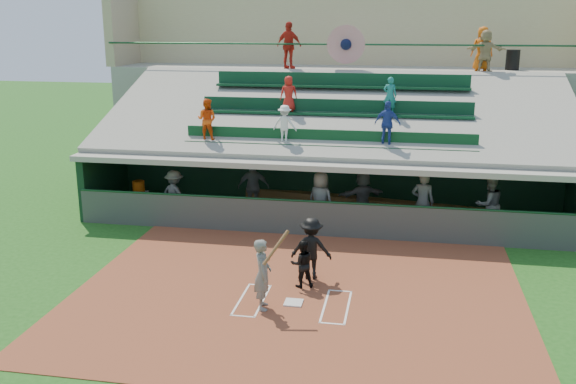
% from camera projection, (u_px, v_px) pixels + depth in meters
% --- Properties ---
extents(ground, '(100.00, 100.00, 0.00)m').
position_uv_depth(ground, '(294.00, 304.00, 15.32)').
color(ground, '#1C5016').
rests_on(ground, ground).
extents(dirt_slab, '(11.00, 9.00, 0.02)m').
position_uv_depth(dirt_slab, '(297.00, 295.00, 15.79)').
color(dirt_slab, brown).
rests_on(dirt_slab, ground).
extents(home_plate, '(0.43, 0.43, 0.03)m').
position_uv_depth(home_plate, '(294.00, 302.00, 15.31)').
color(home_plate, silver).
rests_on(home_plate, dirt_slab).
extents(batters_box_chalk, '(2.65, 1.85, 0.01)m').
position_uv_depth(batters_box_chalk, '(294.00, 303.00, 15.31)').
color(batters_box_chalk, silver).
rests_on(batters_box_chalk, dirt_slab).
extents(dugout_floor, '(16.00, 3.50, 0.04)m').
position_uv_depth(dugout_floor, '(328.00, 219.00, 21.72)').
color(dugout_floor, gray).
rests_on(dugout_floor, ground).
extents(concourse_slab, '(20.00, 3.00, 4.60)m').
position_uv_depth(concourse_slab, '(347.00, 122.00, 27.53)').
color(concourse_slab, gray).
rests_on(concourse_slab, ground).
extents(grandstand, '(20.40, 10.40, 7.80)m').
position_uv_depth(grandstand, '(340.00, 135.00, 24.70)').
color(grandstand, '#454944').
rests_on(grandstand, ground).
extents(batter_at_plate, '(0.89, 0.77, 1.95)m').
position_uv_depth(batter_at_plate, '(263.00, 274.00, 14.84)').
color(batter_at_plate, '#5D605B').
rests_on(batter_at_plate, dirt_slab).
extents(catcher, '(0.71, 0.63, 1.22)m').
position_uv_depth(catcher, '(302.00, 264.00, 16.11)').
color(catcher, black).
rests_on(catcher, dirt_slab).
extents(home_umpire, '(1.08, 0.64, 1.64)m').
position_uv_depth(home_umpire, '(311.00, 248.00, 16.61)').
color(home_umpire, black).
rests_on(home_umpire, dirt_slab).
extents(dugout_bench, '(15.84, 3.34, 0.48)m').
position_uv_depth(dugout_bench, '(328.00, 201.00, 22.92)').
color(dugout_bench, olive).
rests_on(dugout_bench, dugout_floor).
extents(white_table, '(0.89, 0.79, 0.64)m').
position_uv_depth(white_table, '(139.00, 202.00, 22.56)').
color(white_table, white).
rests_on(white_table, dugout_floor).
extents(water_cooler, '(0.42, 0.42, 0.42)m').
position_uv_depth(water_cooler, '(139.00, 187.00, 22.45)').
color(water_cooler, '#CA520B').
rests_on(water_cooler, white_table).
extents(dugout_player_a, '(1.24, 0.98, 1.68)m').
position_uv_depth(dugout_player_a, '(175.00, 195.00, 21.45)').
color(dugout_player_a, '#51544F').
rests_on(dugout_player_a, dugout_floor).
extents(dugout_player_b, '(1.14, 0.63, 1.84)m').
position_uv_depth(dugout_player_b, '(253.00, 187.00, 22.13)').
color(dugout_player_b, '#545651').
rests_on(dugout_player_b, dugout_floor).
extents(dugout_player_c, '(1.07, 0.93, 1.85)m').
position_uv_depth(dugout_player_c, '(321.00, 200.00, 20.51)').
color(dugout_player_c, '#5A5C57').
rests_on(dugout_player_c, dugout_floor).
extents(dugout_player_d, '(1.65, 1.18, 1.72)m').
position_uv_depth(dugout_player_d, '(362.00, 196.00, 21.19)').
color(dugout_player_d, '#51544F').
rests_on(dugout_player_d, dugout_floor).
extents(dugout_player_e, '(0.76, 0.54, 1.94)m').
position_uv_depth(dugout_player_e, '(423.00, 202.00, 20.14)').
color(dugout_player_e, '#555752').
rests_on(dugout_player_e, dugout_floor).
extents(dugout_player_f, '(1.12, 1.02, 1.87)m').
position_uv_depth(dugout_player_f, '(489.00, 204.00, 20.02)').
color(dugout_player_f, '#5D605B').
rests_on(dugout_player_f, dugout_floor).
extents(trash_bin, '(0.53, 0.53, 0.79)m').
position_uv_depth(trash_bin, '(513.00, 60.00, 25.43)').
color(trash_bin, black).
rests_on(trash_bin, concourse_slab).
extents(concourse_staff_a, '(1.19, 0.79, 1.87)m').
position_uv_depth(concourse_staff_a, '(289.00, 45.00, 25.84)').
color(concourse_staff_a, red).
rests_on(concourse_staff_a, concourse_slab).
extents(concourse_staff_b, '(0.84, 0.56, 1.70)m').
position_uv_depth(concourse_staff_b, '(482.00, 49.00, 24.85)').
color(concourse_staff_b, '#D5590C').
rests_on(concourse_staff_b, concourse_slab).
extents(concourse_staff_c, '(1.54, 0.87, 1.59)m').
position_uv_depth(concourse_staff_c, '(486.00, 51.00, 24.49)').
color(concourse_staff_c, tan).
rests_on(concourse_staff_c, concourse_slab).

